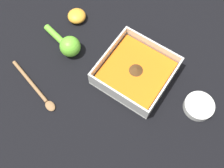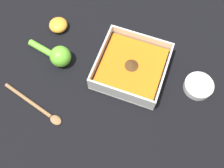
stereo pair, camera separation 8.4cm
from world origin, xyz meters
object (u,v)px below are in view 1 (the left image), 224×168
(lemon_half, at_px, (77,16))
(wooden_spoon, at_px, (35,88))
(spice_bowl, at_px, (199,106))
(square_dish, at_px, (136,72))
(lemon_squeezer, at_px, (68,45))

(lemon_half, bearing_deg, wooden_spoon, -79.16)
(lemon_half, distance_m, wooden_spoon, 0.31)
(spice_bowl, bearing_deg, wooden_spoon, -152.89)
(square_dish, distance_m, lemon_half, 0.32)
(lemon_squeezer, xyz_separation_m, wooden_spoon, (-0.00, -0.18, -0.03))
(spice_bowl, xyz_separation_m, lemon_squeezer, (-0.48, -0.06, 0.02))
(square_dish, relative_size, lemon_half, 3.34)
(spice_bowl, bearing_deg, square_dish, -176.05)
(square_dish, relative_size, wooden_spoon, 0.97)
(spice_bowl, height_order, wooden_spoon, spice_bowl)
(lemon_half, relative_size, wooden_spoon, 0.29)
(square_dish, xyz_separation_m, lemon_half, (-0.31, 0.08, -0.00))
(lemon_squeezer, relative_size, wooden_spoon, 0.75)
(spice_bowl, xyz_separation_m, lemon_half, (-0.53, 0.06, 0.01))
(spice_bowl, bearing_deg, lemon_squeezer, -172.55)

